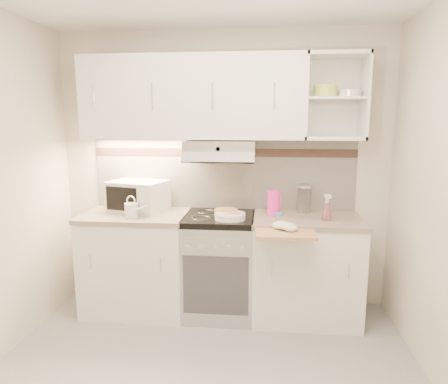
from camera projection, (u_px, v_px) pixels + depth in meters
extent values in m
cube|color=beige|center=(223.00, 171.00, 3.68)|extent=(3.00, 0.04, 2.50)
cube|color=beige|center=(102.00, 320.00, 0.94)|extent=(3.00, 0.04, 2.50)
cube|color=silver|center=(223.00, 174.00, 3.68)|extent=(2.40, 0.02, 0.64)
cube|color=#3C2720|center=(223.00, 153.00, 3.64)|extent=(2.40, 0.01, 0.08)
cube|color=white|center=(192.00, 98.00, 3.42)|extent=(1.90, 0.34, 0.70)
cube|color=white|center=(335.00, 97.00, 3.31)|extent=(0.50, 0.34, 0.70)
cylinder|color=#B7CD4F|center=(325.00, 91.00, 3.31)|extent=(0.19, 0.19, 0.10)
cylinder|color=white|center=(350.00, 94.00, 3.29)|extent=(0.18, 0.18, 0.06)
cube|color=#B7B7BC|center=(221.00, 147.00, 3.45)|extent=(0.60, 0.40, 0.12)
cube|color=white|center=(137.00, 264.00, 3.61)|extent=(0.90, 0.60, 0.86)
cube|color=gray|center=(135.00, 216.00, 3.53)|extent=(0.92, 0.62, 0.04)
cube|color=white|center=(305.00, 270.00, 3.46)|extent=(0.90, 0.60, 0.86)
cube|color=gray|center=(307.00, 220.00, 3.38)|extent=(0.92, 0.62, 0.04)
cube|color=#B7B7BC|center=(220.00, 267.00, 3.54)|extent=(0.60, 0.58, 0.85)
cube|color=black|center=(219.00, 218.00, 3.46)|extent=(0.60, 0.60, 0.05)
cube|color=silver|center=(138.00, 196.00, 3.62)|extent=(0.56, 0.47, 0.27)
cube|color=black|center=(132.00, 200.00, 3.45)|extent=(0.31, 0.10, 0.21)
cylinder|color=white|center=(131.00, 210.00, 3.38)|extent=(0.11, 0.11, 0.12)
cone|color=white|center=(139.00, 209.00, 3.34)|extent=(0.15, 0.09, 0.09)
torus|color=white|center=(131.00, 201.00, 3.37)|extent=(0.10, 0.05, 0.10)
cylinder|color=white|center=(230.00, 218.00, 3.32)|extent=(0.26, 0.26, 0.02)
cylinder|color=white|center=(230.00, 216.00, 3.32)|extent=(0.26, 0.26, 0.02)
cylinder|color=white|center=(230.00, 214.00, 3.31)|extent=(0.26, 0.26, 0.02)
cube|color=silver|center=(230.00, 213.00, 3.31)|extent=(0.16, 0.06, 0.01)
cylinder|color=#AE7E4E|center=(226.00, 212.00, 3.46)|extent=(0.20, 0.20, 0.05)
cylinder|color=#FA27A2|center=(274.00, 203.00, 3.42)|extent=(0.11, 0.11, 0.22)
cube|color=#FA27A2|center=(280.00, 200.00, 3.43)|extent=(0.02, 0.03, 0.09)
cylinder|color=white|center=(304.00, 200.00, 3.56)|extent=(0.12, 0.12, 0.22)
cylinder|color=#B7B7BC|center=(305.00, 186.00, 3.53)|extent=(0.13, 0.13, 0.02)
cylinder|color=white|center=(278.00, 219.00, 3.18)|extent=(0.05, 0.05, 0.07)
cylinder|color=blue|center=(278.00, 214.00, 3.17)|extent=(0.06, 0.06, 0.02)
cone|color=pink|center=(327.00, 211.00, 3.28)|extent=(0.09, 0.09, 0.14)
cube|color=tan|center=(285.00, 231.00, 3.06)|extent=(0.46, 0.42, 0.02)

